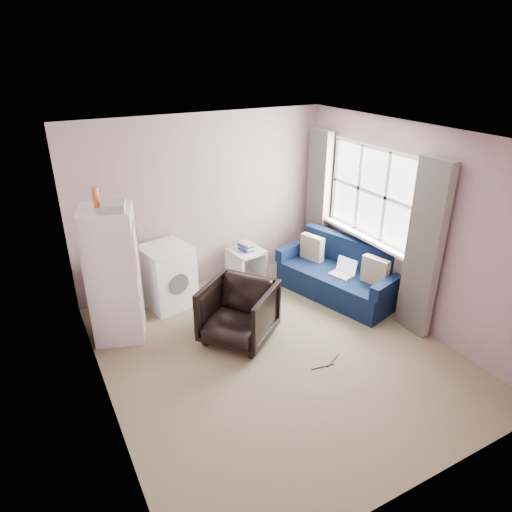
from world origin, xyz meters
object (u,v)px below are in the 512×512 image
at_px(fridge, 114,274).
at_px(sofa, 341,276).
at_px(washing_machine, 167,275).
at_px(armchair, 238,310).
at_px(side_table, 246,263).

relative_size(fridge, sofa, 0.99).
bearing_deg(fridge, washing_machine, 47.54).
bearing_deg(armchair, sofa, 62.29).
distance_m(armchair, fridge, 1.54).
bearing_deg(sofa, side_table, 119.76).
distance_m(washing_machine, side_table, 1.28).
xyz_separation_m(washing_machine, sofa, (2.29, -0.89, -0.16)).
bearing_deg(fridge, sofa, 9.01).
xyz_separation_m(fridge, side_table, (2.03, 0.54, -0.54)).
height_order(fridge, side_table, fridge).
bearing_deg(side_table, washing_machine, -175.55).
relative_size(washing_machine, sofa, 0.45).
xyz_separation_m(armchair, washing_machine, (-0.49, 1.22, 0.04)).
relative_size(armchair, fridge, 0.43).
bearing_deg(side_table, fridge, -165.08).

